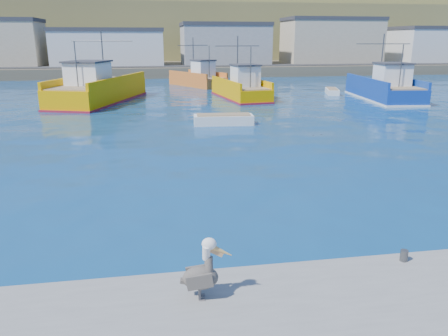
% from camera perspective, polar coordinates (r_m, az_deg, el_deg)
% --- Properties ---
extents(ground, '(260.00, 260.00, 0.00)m').
position_cam_1_polar(ground, '(14.46, 4.68, -8.28)').
color(ground, '#072553').
rests_on(ground, ground).
extents(dock_bollards, '(36.20, 0.20, 0.30)m').
position_cam_1_polar(dock_bollards, '(11.45, 11.94, -12.05)').
color(dock_bollards, '#4C4C4C').
rests_on(dock_bollards, dock).
extents(far_shore, '(200.00, 81.00, 24.00)m').
position_cam_1_polar(far_shore, '(121.99, -8.26, 17.81)').
color(far_shore, brown).
rests_on(far_shore, ground).
extents(trawler_yellow_a, '(9.05, 14.82, 6.87)m').
position_cam_1_polar(trawler_yellow_a, '(45.31, -16.15, 9.79)').
color(trawler_yellow_a, '#E19D00').
rests_on(trawler_yellow_a, ground).
extents(trawler_yellow_b, '(4.92, 10.48, 6.36)m').
position_cam_1_polar(trawler_yellow_b, '(46.30, 2.25, 10.28)').
color(trawler_yellow_b, '#E19D00').
rests_on(trawler_yellow_b, ground).
extents(trawler_blue, '(5.64, 12.16, 6.58)m').
position_cam_1_polar(trawler_blue, '(48.47, 20.23, 9.68)').
color(trawler_blue, navy).
rests_on(trawler_blue, ground).
extents(boat_orange, '(7.19, 9.43, 6.16)m').
position_cam_1_polar(boat_orange, '(58.50, -3.32, 11.67)').
color(boat_orange, orange).
rests_on(boat_orange, ground).
extents(skiff_mid, '(4.38, 1.77, 0.93)m').
position_cam_1_polar(skiff_mid, '(32.05, -0.07, 6.23)').
color(skiff_mid, silver).
rests_on(skiff_mid, ground).
extents(skiff_far, '(2.20, 3.77, 0.78)m').
position_cam_1_polar(skiff_far, '(51.52, 13.93, 9.64)').
color(skiff_far, silver).
rests_on(skiff_far, ground).
extents(pelican, '(1.18, 0.53, 1.45)m').
position_cam_1_polar(pelican, '(9.88, -2.85, -13.51)').
color(pelican, '#595451').
rests_on(pelican, dock).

